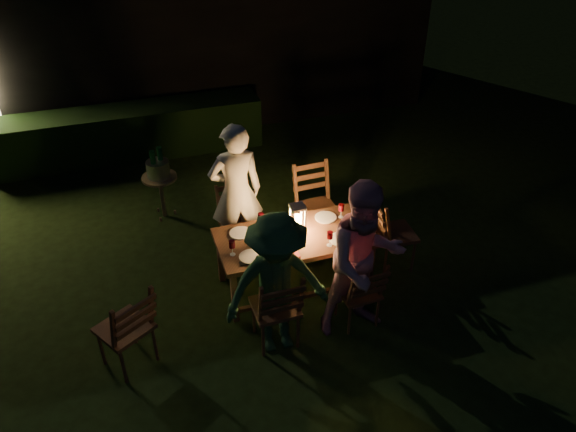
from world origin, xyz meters
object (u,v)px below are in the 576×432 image
object	(u,v)px
person_opp_right	(364,261)
chair_spare	(128,341)
person_opp_left	(277,286)
bottle_bucket_b	(161,164)
chair_end	(392,244)
chair_far_left	(239,235)
side_table	(160,181)
bottle_bucket_a	(154,168)
dining_table	(294,241)
bottle_table	(272,229)
chair_far_right	(316,219)
ice_bucket	(158,169)
lantern	(297,221)
chair_near_left	(276,319)
person_house_side	(236,192)
chair_near_right	(358,303)

from	to	relation	value
person_opp_right	chair_spare	bearing A→B (deg)	175.06
person_opp_left	bottle_bucket_b	world-z (taller)	person_opp_left
chair_end	chair_far_left	bearing A→B (deg)	-111.11
side_table	bottle_bucket_a	xyz separation A→B (m)	(-0.05, -0.04, 0.23)
dining_table	bottle_table	size ratio (longest dim) A/B	6.09
chair_spare	bottle_table	distance (m)	1.83
chair_far_right	ice_bucket	size ratio (longest dim) A/B	3.52
chair_spare	lantern	bearing A→B (deg)	-12.64
dining_table	chair_far_left	bearing A→B (deg)	120.38
chair_far_right	bottle_bucket_b	bearing A→B (deg)	-37.01
chair_far_right	ice_bucket	bearing A→B (deg)	-35.35
chair_far_right	lantern	xyz separation A→B (m)	(-0.50, -0.72, 0.55)
bottle_table	side_table	distance (m)	2.18
lantern	bottle_bucket_b	world-z (taller)	lantern
dining_table	person_opp_left	xyz separation A→B (m)	(-0.46, -0.82, 0.15)
chair_far_left	lantern	xyz separation A→B (m)	(0.50, -0.72, 0.58)
chair_end	bottle_table	distance (m)	1.57
dining_table	person_opp_right	bearing A→B (deg)	-61.24
dining_table	ice_bucket	world-z (taller)	ice_bucket
chair_spare	dining_table	bearing A→B (deg)	-13.53
chair_near_left	lantern	distance (m)	1.11
person_house_side	person_opp_right	bearing A→B (deg)	118.76
chair_far_left	bottle_bucket_a	distance (m)	1.48
chair_far_left	person_opp_right	bearing A→B (deg)	115.93
chair_far_left	dining_table	bearing A→B (deg)	116.76
chair_near_right	chair_end	world-z (taller)	chair_end
person_house_side	bottle_table	size ratio (longest dim) A/B	6.23
chair_far_right	person_opp_right	world-z (taller)	person_opp_right
chair_far_right	person_opp_right	bearing A→B (deg)	83.85
chair_end	chair_spare	xyz separation A→B (m)	(-3.12, -0.60, -0.00)
bottle_bucket_a	bottle_bucket_b	world-z (taller)	same
bottle_table	chair_end	bearing A→B (deg)	-0.30
chair_far_right	bottle_bucket_b	size ratio (longest dim) A/B	3.30
person_opp_right	ice_bucket	size ratio (longest dim) A/B	5.82
dining_table	lantern	size ratio (longest dim) A/B	4.87
ice_bucket	chair_spare	bearing A→B (deg)	-104.71
chair_end	bottle_bucket_b	distance (m)	3.15
chair_far_left	ice_bucket	size ratio (longest dim) A/B	3.16
person_opp_right	ice_bucket	bearing A→B (deg)	121.62
chair_far_left	chair_end	world-z (taller)	chair_end
bottle_table	dining_table	bearing A→B (deg)	-0.35
chair_near_left	bottle_bucket_b	world-z (taller)	chair_near_left
bottle_table	ice_bucket	distance (m)	2.16
chair_near_right	chair_spare	size ratio (longest dim) A/B	0.88
chair_end	person_house_side	size ratio (longest dim) A/B	0.59
chair_near_left	side_table	world-z (taller)	chair_near_left
chair_far_left	person_house_side	xyz separation A→B (m)	(0.00, 0.05, 0.59)
person_opp_right	bottle_bucket_a	bearing A→B (deg)	122.76
chair_near_right	bottle_table	size ratio (longest dim) A/B	3.20
chair_far_left	chair_far_right	world-z (taller)	chair_far_right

